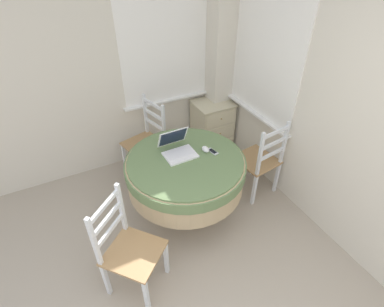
{
  "coord_description": "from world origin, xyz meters",
  "views": [
    {
      "loc": [
        -0.31,
        -0.42,
        2.56
      ],
      "look_at": [
        0.82,
        1.78,
        0.69
      ],
      "focal_mm": 28.0,
      "sensor_mm": 36.0,
      "label": 1
    }
  ],
  "objects_px": {
    "dining_chair_camera_near": "(128,249)",
    "round_dining_table": "(185,171)",
    "corner_cabinet": "(212,125)",
    "computer_mouse": "(205,149)",
    "cell_phone": "(213,151)",
    "dining_chair_near_right_window": "(260,161)",
    "laptop": "(178,149)",
    "dining_chair_near_back_window": "(147,141)"
  },
  "relations": [
    {
      "from": "cell_phone",
      "to": "dining_chair_camera_near",
      "type": "relative_size",
      "value": 0.13
    },
    {
      "from": "round_dining_table",
      "to": "dining_chair_camera_near",
      "type": "relative_size",
      "value": 1.22
    },
    {
      "from": "computer_mouse",
      "to": "dining_chair_near_back_window",
      "type": "relative_size",
      "value": 0.1
    },
    {
      "from": "round_dining_table",
      "to": "dining_chair_camera_near",
      "type": "height_order",
      "value": "dining_chair_camera_near"
    },
    {
      "from": "round_dining_table",
      "to": "dining_chair_near_back_window",
      "type": "relative_size",
      "value": 1.22
    },
    {
      "from": "round_dining_table",
      "to": "corner_cabinet",
      "type": "height_order",
      "value": "round_dining_table"
    },
    {
      "from": "dining_chair_camera_near",
      "to": "corner_cabinet",
      "type": "bearing_deg",
      "value": 41.83
    },
    {
      "from": "cell_phone",
      "to": "dining_chair_near_back_window",
      "type": "bearing_deg",
      "value": 112.66
    },
    {
      "from": "cell_phone",
      "to": "dining_chair_near_right_window",
      "type": "height_order",
      "value": "dining_chair_near_right_window"
    },
    {
      "from": "laptop",
      "to": "dining_chair_near_back_window",
      "type": "bearing_deg",
      "value": 95.2
    },
    {
      "from": "cell_phone",
      "to": "dining_chair_camera_near",
      "type": "xyz_separation_m",
      "value": [
        -1.06,
        -0.48,
        -0.32
      ]
    },
    {
      "from": "round_dining_table",
      "to": "dining_chair_near_back_window",
      "type": "height_order",
      "value": "dining_chair_near_back_window"
    },
    {
      "from": "laptop",
      "to": "computer_mouse",
      "type": "bearing_deg",
      "value": -22.8
    },
    {
      "from": "cell_phone",
      "to": "round_dining_table",
      "type": "bearing_deg",
      "value": 176.68
    },
    {
      "from": "computer_mouse",
      "to": "dining_chair_near_right_window",
      "type": "height_order",
      "value": "dining_chair_near_right_window"
    },
    {
      "from": "round_dining_table",
      "to": "computer_mouse",
      "type": "relative_size",
      "value": 12.06
    },
    {
      "from": "cell_phone",
      "to": "dining_chair_camera_near",
      "type": "bearing_deg",
      "value": -155.88
    },
    {
      "from": "computer_mouse",
      "to": "dining_chair_near_back_window",
      "type": "bearing_deg",
      "value": 110.29
    },
    {
      "from": "round_dining_table",
      "to": "laptop",
      "type": "xyz_separation_m",
      "value": [
        -0.02,
        0.13,
        0.2
      ]
    },
    {
      "from": "laptop",
      "to": "cell_phone",
      "type": "height_order",
      "value": "laptop"
    },
    {
      "from": "dining_chair_camera_near",
      "to": "corner_cabinet",
      "type": "height_order",
      "value": "dining_chair_camera_near"
    },
    {
      "from": "cell_phone",
      "to": "laptop",
      "type": "bearing_deg",
      "value": 154.57
    },
    {
      "from": "computer_mouse",
      "to": "corner_cabinet",
      "type": "distance_m",
      "value": 1.27
    },
    {
      "from": "computer_mouse",
      "to": "dining_chair_camera_near",
      "type": "distance_m",
      "value": 1.18
    },
    {
      "from": "corner_cabinet",
      "to": "computer_mouse",
      "type": "bearing_deg",
      "value": -124.39
    },
    {
      "from": "computer_mouse",
      "to": "cell_phone",
      "type": "height_order",
      "value": "computer_mouse"
    },
    {
      "from": "computer_mouse",
      "to": "dining_chair_camera_near",
      "type": "relative_size",
      "value": 0.1
    },
    {
      "from": "computer_mouse",
      "to": "dining_chair_near_right_window",
      "type": "xyz_separation_m",
      "value": [
        0.67,
        -0.07,
        -0.34
      ]
    },
    {
      "from": "dining_chair_near_back_window",
      "to": "corner_cabinet",
      "type": "bearing_deg",
      "value": 5.53
    },
    {
      "from": "round_dining_table",
      "to": "dining_chair_camera_near",
      "type": "xyz_separation_m",
      "value": [
        -0.77,
        -0.49,
        -0.17
      ]
    },
    {
      "from": "laptop",
      "to": "dining_chair_near_right_window",
      "type": "distance_m",
      "value": 1.01
    },
    {
      "from": "dining_chair_near_right_window",
      "to": "dining_chair_camera_near",
      "type": "relative_size",
      "value": 1.0
    },
    {
      "from": "computer_mouse",
      "to": "dining_chair_near_right_window",
      "type": "bearing_deg",
      "value": -5.7
    },
    {
      "from": "computer_mouse",
      "to": "corner_cabinet",
      "type": "bearing_deg",
      "value": 55.61
    },
    {
      "from": "laptop",
      "to": "corner_cabinet",
      "type": "bearing_deg",
      "value": 43.27
    },
    {
      "from": "round_dining_table",
      "to": "dining_chair_near_right_window",
      "type": "height_order",
      "value": "dining_chair_near_right_window"
    },
    {
      "from": "dining_chair_camera_near",
      "to": "round_dining_table",
      "type": "bearing_deg",
      "value": 32.77
    },
    {
      "from": "laptop",
      "to": "dining_chair_near_right_window",
      "type": "height_order",
      "value": "laptop"
    },
    {
      "from": "dining_chair_near_right_window",
      "to": "corner_cabinet",
      "type": "relative_size",
      "value": 1.39
    },
    {
      "from": "round_dining_table",
      "to": "dining_chair_near_back_window",
      "type": "xyz_separation_m",
      "value": [
        -0.09,
        0.91,
        -0.17
      ]
    },
    {
      "from": "dining_chair_near_back_window",
      "to": "corner_cabinet",
      "type": "distance_m",
      "value": 1.01
    },
    {
      "from": "dining_chair_near_back_window",
      "to": "dining_chair_near_right_window",
      "type": "bearing_deg",
      "value": -43.49
    }
  ]
}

